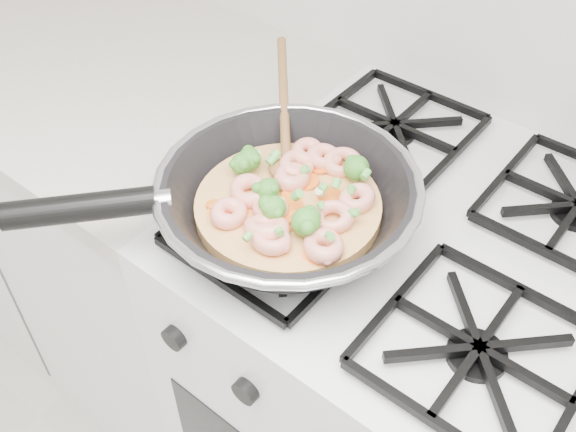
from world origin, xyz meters
The scene contains 3 objects.
stove centered at (0.00, 1.70, 0.46)m, with size 0.60×0.60×0.92m.
counter_left centered at (-0.80, 1.70, 0.45)m, with size 1.00×0.60×0.90m.
skillet centered at (-0.15, 1.57, 0.96)m, with size 0.42×0.51×0.10m.
Camera 1 is at (0.24, 1.09, 1.54)m, focal length 40.50 mm.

